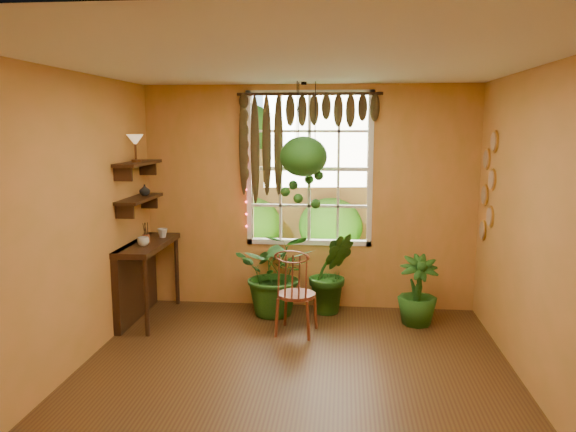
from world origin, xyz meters
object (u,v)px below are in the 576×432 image
object	(u,v)px
hanging_basket	(303,160)
potted_plant_left	(277,273)
counter_ledge	(140,272)
windsor_chair	(296,306)
potted_plant_mid	(331,273)

from	to	relation	value
hanging_basket	potted_plant_left	bearing A→B (deg)	-174.16
counter_ledge	windsor_chair	world-z (taller)	windsor_chair
windsor_chair	hanging_basket	size ratio (longest dim) A/B	0.76
counter_ledge	windsor_chair	xyz separation A→B (m)	(1.84, -0.33, -0.24)
windsor_chair	hanging_basket	world-z (taller)	hanging_basket
potted_plant_left	potted_plant_mid	distance (m)	0.65
windsor_chair	potted_plant_left	size ratio (longest dim) A/B	1.07
counter_ledge	hanging_basket	xyz separation A→B (m)	(1.87, 0.30, 1.28)
counter_ledge	potted_plant_mid	size ratio (longest dim) A/B	1.23
counter_ledge	windsor_chair	bearing A→B (deg)	-10.18
hanging_basket	windsor_chair	bearing A→B (deg)	-92.78
potted_plant_left	windsor_chair	bearing A→B (deg)	-65.49
windsor_chair	hanging_basket	distance (m)	1.65
potted_plant_left	potted_plant_mid	size ratio (longest dim) A/B	1.04
counter_ledge	potted_plant_mid	xyz separation A→B (m)	(2.20, 0.40, -0.06)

